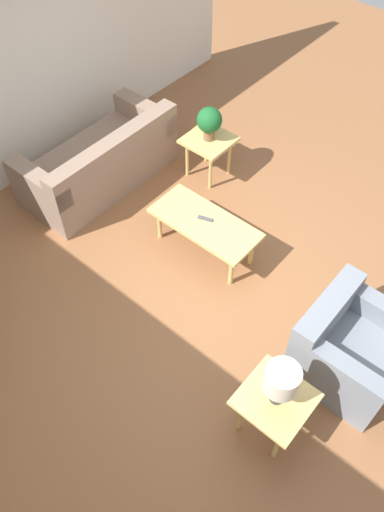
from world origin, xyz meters
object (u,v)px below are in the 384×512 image
Objects in this scene: armchair at (348,348)px; potted_plant at (209,121)px; side_table_plant at (209,144)px; side_table_lamp at (275,403)px; coffee_table at (205,225)px; table_lamp at (281,381)px; sofa at (101,163)px.

potted_plant is (2.60, -1.26, 0.47)m from armchair.
side_table_lamp is (-2.42, 2.15, 0.00)m from side_table_plant.
side_table_lamp is at bearing 138.40° from side_table_plant.
side_table_plant is at bearing 90.00° from potted_plant.
armchair is at bearing 154.26° from side_table_plant.
coffee_table is 2.07m from table_lamp.
armchair is 1.63× the size of side_table_lamp.
table_lamp reaches higher than side_table_lamp.
side_table_plant reaches higher than coffee_table.
potted_plant is 3.24m from table_lamp.
coffee_table is 2.17× the size of side_table_plant.
coffee_table is 2.86× the size of potted_plant.
side_table_plant is at bearing -41.60° from side_table_lamp.
table_lamp is at bearing 138.40° from potted_plant.
coffee_table is 2.66× the size of table_lamp.
side_table_plant is (2.60, -1.26, 0.14)m from armchair.
side_table_lamp is (0.18, 0.89, 0.14)m from armchair.
sofa reaches higher than side_table_lamp.
sofa is 3.55m from table_lamp.
table_lamp is at bearing 145.16° from coffee_table.
table_lamp reaches higher than potted_plant.
coffee_table is at bearing 88.08° from sofa.
armchair reaches higher than side_table_lamp.
table_lamp is at bearing 138.40° from side_table_plant.
armchair is at bearing 154.26° from potted_plant.
table_lamp reaches higher than sofa.
potted_plant is at bearing -52.51° from coffee_table.
table_lamp is (-2.42, 2.15, 0.05)m from potted_plant.
sofa reaches higher than armchair.
armchair is 0.75× the size of coffee_table.
sofa is 1.65m from coffee_table.
table_lamp is (0.18, 0.89, 0.52)m from armchair.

